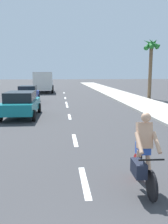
{
  "coord_description": "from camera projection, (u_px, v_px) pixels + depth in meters",
  "views": [
    {
      "loc": [
        -0.58,
        -1.02,
        2.7
      ],
      "look_at": [
        0.4,
        8.57,
        1.1
      ],
      "focal_mm": 37.94,
      "sensor_mm": 36.0,
      "label": 1
    }
  ],
  "objects": [
    {
      "name": "parked_car_blue",
      "position": [
        28.0,
        94.0,
        21.24
      ],
      "size": [
        1.85,
        3.92,
        1.57
      ],
      "rotation": [
        0.0,
        0.0,
        0.01
      ],
      "color": "#1E389E",
      "rests_on": "ground"
    },
    {
      "name": "lane_stripe_6",
      "position": [
        65.0,
        98.0,
        25.56
      ],
      "size": [
        0.16,
        1.8,
        0.01
      ],
      "primitive_type": "cube",
      "color": "white",
      "rests_on": "ground"
    },
    {
      "name": "lane_stripe_1",
      "position": [
        84.0,
        182.0,
        5.93
      ],
      "size": [
        0.16,
        1.8,
        0.01
      ],
      "primitive_type": "cube",
      "color": "white",
      "rests_on": "ground"
    },
    {
      "name": "palm_tree_far",
      "position": [
        151.0,
        52.0,
        23.96
      ],
      "size": [
        1.83,
        1.75,
        6.34
      ],
      "color": "brown",
      "rests_on": "ground"
    },
    {
      "name": "lane_stripe_2",
      "position": [
        75.0,
        140.0,
        9.6
      ],
      "size": [
        0.16,
        1.8,
        0.01
      ],
      "primitive_type": "cube",
      "color": "white",
      "rests_on": "ground"
    },
    {
      "name": "lane_stripe_4",
      "position": [
        67.0,
        106.0,
        19.39
      ],
      "size": [
        0.16,
        1.8,
        0.01
      ],
      "primitive_type": "cube",
      "color": "white",
      "rests_on": "ground"
    },
    {
      "name": "lane_stripe_3",
      "position": [
        70.0,
        117.0,
        14.7
      ],
      "size": [
        0.16,
        1.8,
        0.01
      ],
      "primitive_type": "cube",
      "color": "white",
      "rests_on": "ground"
    },
    {
      "name": "cyclist",
      "position": [
        143.0,
        155.0,
        5.42
      ],
      "size": [
        0.62,
        1.71,
        1.82
      ],
      "rotation": [
        0.0,
        0.0,
        3.1
      ],
      "color": "black",
      "rests_on": "ground"
    },
    {
      "name": "delivery_truck",
      "position": [
        44.0,
        82.0,
        32.65
      ],
      "size": [
        2.76,
        6.28,
        2.8
      ],
      "rotation": [
        0.0,
        0.0,
        0.02
      ],
      "color": "#23478C",
      "rests_on": "ground"
    },
    {
      "name": "sidewalk_strip",
      "position": [
        132.0,
        99.0,
        23.75
      ],
      "size": [
        3.6,
        80.0,
        0.14
      ],
      "primitive_type": "cube",
      "color": "#B2ADA3",
      "rests_on": "ground"
    },
    {
      "name": "ground_plane",
      "position": [
        66.0,
        103.0,
        21.13
      ],
      "size": [
        160.0,
        160.0,
        0.0
      ],
      "primitive_type": "plane",
      "color": "#38383A"
    },
    {
      "name": "lane_stripe_5",
      "position": [
        66.0,
        103.0,
        21.4
      ],
      "size": [
        0.16,
        1.8,
        0.01
      ],
      "primitive_type": "cube",
      "color": "white",
      "rests_on": "ground"
    },
    {
      "name": "parked_car_teal",
      "position": [
        21.0,
        103.0,
        14.56
      ],
      "size": [
        2.1,
        4.44,
        1.57
      ],
      "rotation": [
        0.0,
        0.0,
        -0.02
      ],
      "color": "#14727A",
      "rests_on": "ground"
    },
    {
      "name": "lane_stripe_7",
      "position": [
        64.0,
        93.0,
        32.24
      ],
      "size": [
        0.16,
        1.8,
        0.01
      ],
      "primitive_type": "cube",
      "color": "white",
      "rests_on": "ground"
    }
  ]
}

